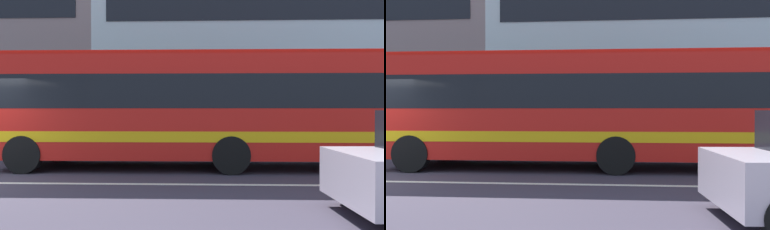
% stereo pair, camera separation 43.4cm
% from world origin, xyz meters
% --- Properties ---
extents(hedge_row_far, '(12.67, 1.10, 1.11)m').
position_xyz_m(hedge_row_far, '(-0.64, 6.20, 0.55)').
color(hedge_row_far, '#25511C').
rests_on(hedge_row_far, ground_plane).
extents(apartment_block_right, '(20.45, 9.45, 13.35)m').
position_xyz_m(apartment_block_right, '(10.07, 15.71, 6.67)').
color(apartment_block_right, silver).
rests_on(apartment_block_right, ground_plane).
extents(transit_bus, '(11.56, 2.60, 3.27)m').
position_xyz_m(transit_bus, '(5.88, 2.43, 1.80)').
color(transit_bus, red).
rests_on(transit_bus, ground_plane).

